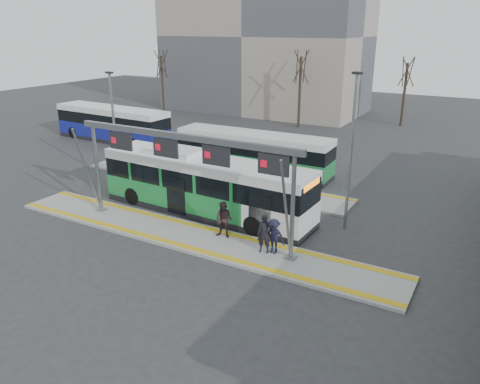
% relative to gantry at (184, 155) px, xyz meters
% --- Properties ---
extents(ground, '(120.00, 120.00, 0.00)m').
position_rel_gantry_xyz_m(ground, '(0.35, -0.25, -4.30)').
color(ground, '#2D2D30').
rests_on(ground, ground).
extents(platform_main, '(22.00, 3.00, 0.15)m').
position_rel_gantry_xyz_m(platform_main, '(0.35, -0.25, -4.22)').
color(platform_main, gray).
rests_on(platform_main, ground).
extents(platform_second, '(20.00, 3.00, 0.15)m').
position_rel_gantry_xyz_m(platform_second, '(-3.65, 7.75, -4.22)').
color(platform_second, gray).
rests_on(platform_second, ground).
extents(tactile_main, '(22.00, 2.65, 0.02)m').
position_rel_gantry_xyz_m(tactile_main, '(0.35, -0.25, -4.14)').
color(tactile_main, gold).
rests_on(tactile_main, platform_main).
extents(tactile_second, '(20.00, 0.35, 0.02)m').
position_rel_gantry_xyz_m(tactile_second, '(-3.65, 8.90, -4.14)').
color(tactile_second, gold).
rests_on(tactile_second, platform_second).
extents(gantry, '(13.00, 1.68, 5.20)m').
position_rel_gantry_xyz_m(gantry, '(0.00, 0.00, 0.00)').
color(gantry, slate).
rests_on(gantry, platform_main).
extents(apartment_block, '(24.50, 12.50, 18.40)m').
position_rel_gantry_xyz_m(apartment_block, '(-13.65, 35.75, 4.91)').
color(apartment_block, gray).
rests_on(apartment_block, ground).
extents(hero_bus, '(13.03, 3.15, 3.56)m').
position_rel_gantry_xyz_m(hero_bus, '(-0.87, 3.05, -2.67)').
color(hero_bus, black).
rests_on(hero_bus, ground).
extents(bg_bus_green, '(11.78, 2.74, 2.93)m').
position_rel_gantry_xyz_m(bg_bus_green, '(-2.23, 11.41, -2.85)').
color(bg_bus_green, black).
rests_on(bg_bus_green, ground).
extents(bg_bus_blue, '(12.09, 3.13, 3.13)m').
position_rel_gantry_xyz_m(bg_bus_blue, '(-18.31, 13.62, -2.75)').
color(bg_bus_blue, black).
rests_on(bg_bus_blue, ground).
extents(passenger_a, '(0.79, 0.63, 1.89)m').
position_rel_gantry_xyz_m(passenger_a, '(4.51, -0.02, -3.21)').
color(passenger_a, black).
rests_on(passenger_a, platform_main).
extents(passenger_b, '(1.00, 0.83, 1.89)m').
position_rel_gantry_xyz_m(passenger_b, '(1.99, 0.46, -3.21)').
color(passenger_b, black).
rests_on(passenger_b, platform_main).
extents(passenger_c, '(1.13, 0.67, 1.72)m').
position_rel_gantry_xyz_m(passenger_c, '(4.92, 0.13, -3.29)').
color(passenger_c, black).
rests_on(passenger_c, platform_main).
extents(tree_left, '(1.40, 1.40, 8.20)m').
position_rel_gantry_xyz_m(tree_left, '(-5.62, 27.92, 1.92)').
color(tree_left, '#382B21').
rests_on(tree_left, ground).
extents(tree_mid, '(1.40, 1.40, 7.45)m').
position_rel_gantry_xyz_m(tree_mid, '(3.69, 34.12, 1.35)').
color(tree_mid, '#382B21').
rests_on(tree_mid, ground).
extents(tree_far, '(1.40, 1.40, 7.78)m').
position_rel_gantry_xyz_m(tree_far, '(-22.88, 26.91, 1.60)').
color(tree_far, '#382B21').
rests_on(tree_far, ground).
extents(lamp_west, '(0.50, 0.25, 7.51)m').
position_rel_gantry_xyz_m(lamp_west, '(-8.89, 4.40, -0.30)').
color(lamp_west, slate).
rests_on(lamp_west, ground).
extents(lamp_east, '(0.50, 0.25, 8.19)m').
position_rel_gantry_xyz_m(lamp_east, '(6.87, 4.90, 0.04)').
color(lamp_east, slate).
rests_on(lamp_east, ground).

